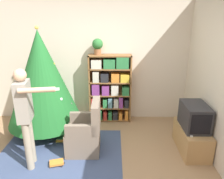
{
  "coord_description": "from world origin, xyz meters",
  "views": [
    {
      "loc": [
        0.36,
        -2.62,
        2.26
      ],
      "look_at": [
        0.32,
        0.91,
        1.05
      ],
      "focal_mm": 35.0,
      "sensor_mm": 36.0,
      "label": 1
    }
  ],
  "objects_px": {
    "christmas_tree": "(42,78)",
    "potted_plant": "(98,45)",
    "standing_person": "(26,112)",
    "television": "(195,116)",
    "armchair": "(86,134)",
    "bookshelf": "(110,88)"
  },
  "relations": [
    {
      "from": "standing_person",
      "to": "potted_plant",
      "type": "height_order",
      "value": "potted_plant"
    },
    {
      "from": "television",
      "to": "potted_plant",
      "type": "height_order",
      "value": "potted_plant"
    },
    {
      "from": "bookshelf",
      "to": "potted_plant",
      "type": "bearing_deg",
      "value": 178.99
    },
    {
      "from": "christmas_tree",
      "to": "potted_plant",
      "type": "distance_m",
      "value": 1.28
    },
    {
      "from": "television",
      "to": "armchair",
      "type": "relative_size",
      "value": 0.64
    },
    {
      "from": "bookshelf",
      "to": "christmas_tree",
      "type": "relative_size",
      "value": 0.71
    },
    {
      "from": "standing_person",
      "to": "potted_plant",
      "type": "bearing_deg",
      "value": 139.89
    },
    {
      "from": "television",
      "to": "armchair",
      "type": "bearing_deg",
      "value": -179.01
    },
    {
      "from": "television",
      "to": "bookshelf",
      "type": "bearing_deg",
      "value": 141.13
    },
    {
      "from": "armchair",
      "to": "television",
      "type": "bearing_deg",
      "value": 89.92
    },
    {
      "from": "bookshelf",
      "to": "christmas_tree",
      "type": "xyz_separation_m",
      "value": [
        -1.28,
        -0.51,
        0.36
      ]
    },
    {
      "from": "christmas_tree",
      "to": "standing_person",
      "type": "height_order",
      "value": "christmas_tree"
    },
    {
      "from": "television",
      "to": "christmas_tree",
      "type": "xyz_separation_m",
      "value": [
        -2.72,
        0.65,
        0.46
      ]
    },
    {
      "from": "television",
      "to": "standing_person",
      "type": "bearing_deg",
      "value": -170.71
    },
    {
      "from": "television",
      "to": "standing_person",
      "type": "height_order",
      "value": "standing_person"
    },
    {
      "from": "christmas_tree",
      "to": "armchair",
      "type": "xyz_separation_m",
      "value": [
        0.88,
        -0.68,
        -0.79
      ]
    },
    {
      "from": "standing_person",
      "to": "potted_plant",
      "type": "relative_size",
      "value": 4.75
    },
    {
      "from": "christmas_tree",
      "to": "armchair",
      "type": "distance_m",
      "value": 1.37
    },
    {
      "from": "christmas_tree",
      "to": "standing_person",
      "type": "bearing_deg",
      "value": -85.76
    },
    {
      "from": "standing_person",
      "to": "christmas_tree",
      "type": "bearing_deg",
      "value": 174.91
    },
    {
      "from": "standing_person",
      "to": "bookshelf",
      "type": "bearing_deg",
      "value": 133.58
    },
    {
      "from": "christmas_tree",
      "to": "potted_plant",
      "type": "bearing_deg",
      "value": 26.41
    }
  ]
}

